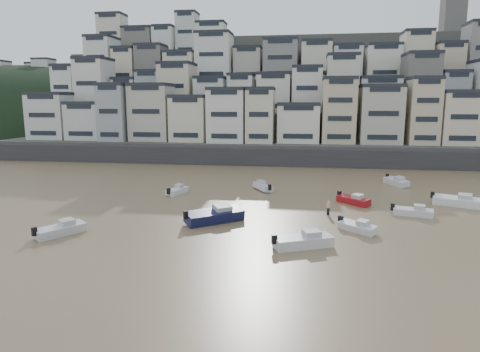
% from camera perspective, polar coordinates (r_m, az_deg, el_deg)
% --- Properties ---
extents(ground, '(400.00, 400.00, 0.00)m').
position_cam_1_polar(ground, '(26.71, -22.53, -19.72)').
color(ground, olive).
rests_on(ground, ground).
extents(sea_strip, '(340.00, 340.00, 0.00)m').
position_cam_1_polar(sea_strip, '(205.71, -28.23, 5.31)').
color(sea_strip, '#465C64').
rests_on(sea_strip, ground).
extents(harbor_wall, '(140.00, 3.00, 3.50)m').
position_cam_1_polar(harbor_wall, '(85.40, 6.67, 2.51)').
color(harbor_wall, '#38383A').
rests_on(harbor_wall, ground).
extents(hillside, '(141.04, 66.00, 50.00)m').
position_cam_1_polar(hillside, '(124.47, 9.63, 10.00)').
color(hillside, '#4C4C47').
rests_on(hillside, ground).
extents(headland, '(216.00, 135.00, 53.33)m').
position_cam_1_polar(headland, '(188.86, -26.37, 5.14)').
color(headland, black).
rests_on(headland, ground).
extents(boat_a, '(6.06, 4.12, 1.58)m').
position_cam_1_polar(boat_a, '(38.76, 8.44, -8.28)').
color(boat_a, silver).
rests_on(boat_a, ground).
extents(boat_b, '(4.20, 3.90, 1.18)m').
position_cam_1_polar(boat_b, '(44.34, 15.40, -6.44)').
color(boat_b, silver).
rests_on(boat_b, ground).
extents(boat_c, '(6.87, 6.08, 1.89)m').
position_cam_1_polar(boat_c, '(45.87, -3.42, -5.07)').
color(boat_c, '#12153A').
rests_on(boat_c, ground).
extents(boat_d, '(4.89, 2.57, 1.27)m').
position_cam_1_polar(boat_d, '(52.28, 22.09, -4.27)').
color(boat_d, silver).
rests_on(boat_d, ground).
extents(boat_e, '(4.55, 4.58, 1.33)m').
position_cam_1_polar(boat_e, '(55.77, 14.88, -2.96)').
color(boat_e, maroon).
rests_on(boat_e, ground).
extents(boat_f, '(2.65, 4.64, 1.20)m').
position_cam_1_polar(boat_f, '(60.38, -8.37, -1.80)').
color(boat_f, silver).
rests_on(boat_f, ground).
extents(boat_g, '(6.29, 4.07, 1.63)m').
position_cam_1_polar(boat_g, '(59.18, 26.99, -2.84)').
color(boat_g, white).
rests_on(boat_g, ground).
extents(boat_h, '(3.75, 4.96, 1.31)m').
position_cam_1_polar(boat_h, '(62.15, 3.09, -1.31)').
color(boat_h, silver).
rests_on(boat_h, ground).
extents(boat_i, '(3.58, 5.63, 1.46)m').
position_cam_1_polar(boat_i, '(69.98, 20.12, -0.57)').
color(boat_i, silver).
rests_on(boat_i, ground).
extents(boat_j, '(4.25, 5.28, 1.42)m').
position_cam_1_polar(boat_j, '(45.21, -22.84, -6.41)').
color(boat_j, silver).
rests_on(boat_j, ground).
extents(person_pink, '(0.44, 0.44, 1.74)m').
position_cam_1_polar(person_pink, '(49.80, 11.69, -4.14)').
color(person_pink, '#D09693').
rests_on(person_pink, ground).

